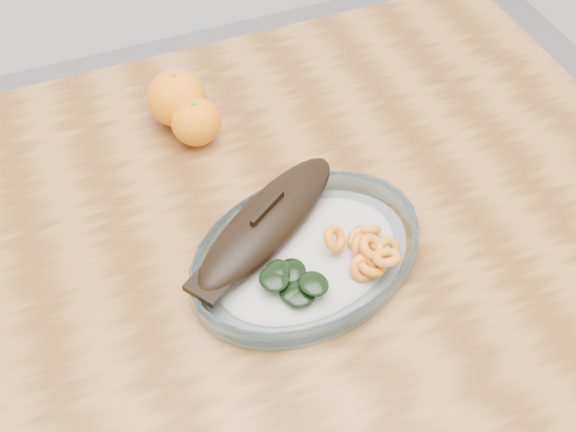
{
  "coord_description": "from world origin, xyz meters",
  "views": [
    {
      "loc": [
        -0.12,
        -0.53,
        1.43
      ],
      "look_at": [
        0.09,
        0.0,
        0.77
      ],
      "focal_mm": 45.0,
      "sensor_mm": 36.0,
      "label": 1
    }
  ],
  "objects": [
    {
      "name": "orange_right",
      "position": [
        0.04,
        0.19,
        0.78
      ],
      "size": [
        0.07,
        0.07,
        0.07
      ],
      "primitive_type": "sphere",
      "color": "orange",
      "rests_on": "dining_table"
    },
    {
      "name": "plated_meal",
      "position": [
        0.09,
        -0.05,
        0.77
      ],
      "size": [
        0.64,
        0.64,
        0.08
      ],
      "rotation": [
        0.0,
        0.0,
        0.25
      ],
      "color": "white",
      "rests_on": "dining_table"
    },
    {
      "name": "dining_table",
      "position": [
        0.0,
        0.0,
        0.65
      ],
      "size": [
        1.2,
        0.8,
        0.75
      ],
      "color": "brown",
      "rests_on": "ground"
    },
    {
      "name": "orange_left",
      "position": [
        0.02,
        0.24,
        0.79
      ],
      "size": [
        0.08,
        0.08,
        0.08
      ],
      "primitive_type": "sphere",
      "color": "orange",
      "rests_on": "dining_table"
    }
  ]
}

